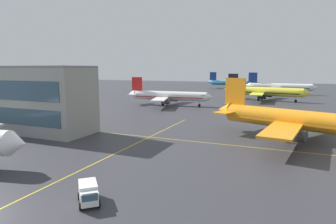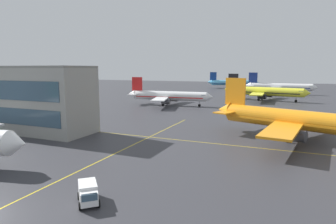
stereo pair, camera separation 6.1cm
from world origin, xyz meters
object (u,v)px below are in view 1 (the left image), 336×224
object	(u,v)px
airliner_far_right_stand	(279,87)
airliner_second_row	(302,121)
airliner_third_row	(168,96)
airliner_far_left_stand	(264,91)
airliner_distant_taxiway	(233,83)
service_truck_red_van	(88,193)

from	to	relation	value
airliner_far_right_stand	airliner_second_row	bearing A→B (deg)	-85.85
airliner_third_row	airliner_far_left_stand	xyz separation A→B (m)	(33.44, 33.53, 0.35)
airliner_second_row	airliner_far_left_stand	size ratio (longest dim) A/B	1.00
airliner_second_row	airliner_distant_taxiway	bearing A→B (deg)	105.21
airliner_far_right_stand	airliner_distant_taxiway	world-z (taller)	airliner_far_right_stand
airliner_second_row	service_truck_red_van	distance (m)	44.63
service_truck_red_van	airliner_far_left_stand	bearing A→B (deg)	85.81
airliner_far_right_stand	service_truck_red_van	bearing A→B (deg)	-95.11
airliner_third_row	service_truck_red_van	distance (m)	85.63
airliner_third_row	airliner_far_right_stand	world-z (taller)	airliner_far_right_stand
airliner_third_row	airliner_distant_taxiway	xyz separation A→B (m)	(4.59, 113.31, 0.28)
airliner_third_row	service_truck_red_van	world-z (taller)	airliner_third_row
service_truck_red_van	airliner_third_row	bearing A→B (deg)	106.97
airliner_far_left_stand	service_truck_red_van	size ratio (longest dim) A/B	9.06
airliner_far_left_stand	airliner_distant_taxiway	distance (m)	84.83
airliner_second_row	airliner_far_left_stand	xyz separation A→B (m)	(-13.71, 76.79, -0.10)
airliner_far_right_stand	airliner_distant_taxiway	xyz separation A→B (m)	(-34.18, 40.92, -0.11)
airliner_second_row	airliner_third_row	world-z (taller)	airliner_second_row
airliner_far_left_stand	airliner_second_row	bearing A→B (deg)	-79.87
airliner_far_right_stand	airliner_distant_taxiway	size ratio (longest dim) A/B	1.05
airliner_distant_taxiway	airliner_third_row	bearing A→B (deg)	-92.32
airliner_third_row	airliner_far_right_stand	xyz separation A→B (m)	(38.77, 72.38, 0.39)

